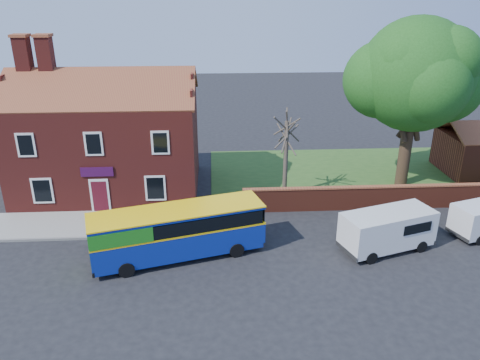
{
  "coord_description": "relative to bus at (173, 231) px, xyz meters",
  "views": [
    {
      "loc": [
        0.26,
        -19.9,
        13.3
      ],
      "look_at": [
        1.72,
        5.0,
        3.05
      ],
      "focal_mm": 35.0,
      "sensor_mm": 36.0,
      "label": 1
    }
  ],
  "objects": [
    {
      "name": "grass_strip",
      "position": [
        15.0,
        11.19,
        -1.55
      ],
      "size": [
        26.0,
        12.0,
        0.04
      ],
      "primitive_type": "cube",
      "color": "#426B28",
      "rests_on": "ground"
    },
    {
      "name": "shop_building",
      "position": [
        -5.02,
        9.69,
        1.84
      ],
      "size": [
        12.3,
        8.13,
        10.5
      ],
      "color": "maroon",
      "rests_on": "ground"
    },
    {
      "name": "pavement",
      "position": [
        -5.0,
        3.94,
        -1.51
      ],
      "size": [
        18.0,
        3.5,
        0.12
      ],
      "primitive_type": "cube",
      "color": "gray",
      "rests_on": "ground"
    },
    {
      "name": "kerb",
      "position": [
        -5.0,
        2.19,
        -1.5
      ],
      "size": [
        18.0,
        0.15,
        0.14
      ],
      "primitive_type": "cube",
      "color": "slate",
      "rests_on": "ground"
    },
    {
      "name": "van_near",
      "position": [
        11.55,
        0.16,
        -0.33
      ],
      "size": [
        5.43,
        3.47,
        2.22
      ],
      "rotation": [
        0.0,
        0.0,
        0.31
      ],
      "color": "silver",
      "rests_on": "ground"
    },
    {
      "name": "boundary_wall",
      "position": [
        15.0,
        5.19,
        -0.76
      ],
      "size": [
        22.0,
        0.38,
        1.6
      ],
      "color": "maroon",
      "rests_on": "ground"
    },
    {
      "name": "large_tree",
      "position": [
        15.92,
        9.27,
        6.14
      ],
      "size": [
        9.66,
        7.64,
        11.78
      ],
      "color": "black",
      "rests_on": "ground"
    },
    {
      "name": "bus",
      "position": [
        0.0,
        0.0,
        0.0
      ],
      "size": [
        9.31,
        4.65,
        2.76
      ],
      "rotation": [
        0.0,
        0.0,
        0.27
      ],
      "color": "#0D2794",
      "rests_on": "ground"
    },
    {
      "name": "bare_tree",
      "position": [
        7.05,
        7.61,
        1.4
      ],
      "size": [
        2.17,
        2.59,
        5.79
      ],
      "color": "#4C4238",
      "rests_on": "ground"
    },
    {
      "name": "ground",
      "position": [
        2.0,
        -1.81,
        -1.57
      ],
      "size": [
        120.0,
        120.0,
        0.0
      ],
      "primitive_type": "plane",
      "color": "black",
      "rests_on": "ground"
    }
  ]
}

